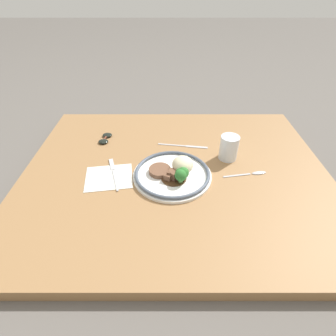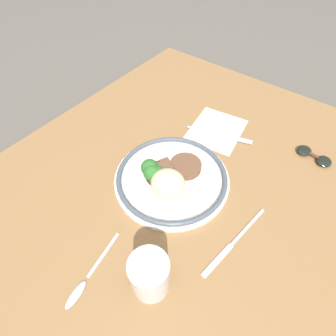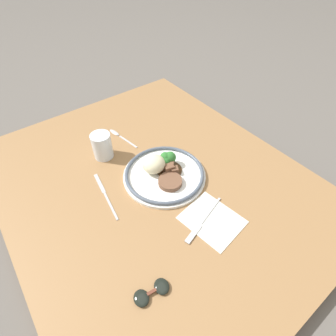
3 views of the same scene
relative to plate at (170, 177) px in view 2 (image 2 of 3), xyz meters
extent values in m
plane|color=#5B5651|center=(0.01, 0.04, -0.06)|extent=(8.00, 8.00, 0.00)
cube|color=olive|center=(0.01, 0.04, -0.04)|extent=(1.14, 0.94, 0.04)
cube|color=silver|center=(-0.24, -0.01, -0.02)|extent=(0.19, 0.16, 0.00)
cylinder|color=white|center=(-0.01, 0.00, -0.01)|extent=(0.28, 0.28, 0.01)
torus|color=#4C5666|center=(-0.01, 0.00, 0.00)|extent=(0.27, 0.27, 0.01)
ellipsoid|color=beige|center=(0.03, 0.02, 0.02)|extent=(0.08, 0.08, 0.06)
cylinder|color=brown|center=(-0.05, 0.01, 0.00)|extent=(0.08, 0.08, 0.02)
cylinder|color=#472D19|center=(0.00, -0.02, -0.01)|extent=(0.09, 0.09, 0.00)
cube|color=brown|center=(0.00, -0.03, 0.00)|extent=(0.02, 0.02, 0.02)
cube|color=brown|center=(0.00, -0.02, 0.01)|extent=(0.04, 0.04, 0.03)
cube|color=brown|center=(-0.02, -0.03, 0.00)|extent=(0.03, 0.03, 0.02)
cube|color=brown|center=(0.00, -0.02, 0.01)|extent=(0.04, 0.04, 0.03)
cube|color=brown|center=(0.00, -0.02, 0.01)|extent=(0.05, 0.05, 0.03)
cube|color=brown|center=(0.01, -0.02, 0.01)|extent=(0.04, 0.04, 0.03)
cylinder|color=#5B8E47|center=(0.03, -0.03, 0.00)|extent=(0.01, 0.01, 0.02)
sphere|color=#2D702D|center=(0.03, -0.03, 0.02)|extent=(0.04, 0.04, 0.04)
cylinder|color=#5B8E47|center=(0.02, -0.04, 0.00)|extent=(0.01, 0.01, 0.02)
sphere|color=#2D702D|center=(0.02, -0.04, 0.02)|extent=(0.04, 0.04, 0.04)
cylinder|color=#5B8E47|center=(0.02, -0.03, 0.00)|extent=(0.01, 0.01, 0.02)
sphere|color=#2D702D|center=(0.02, -0.03, 0.02)|extent=(0.03, 0.03, 0.03)
cylinder|color=#F4AD19|center=(0.22, 0.12, 0.02)|extent=(0.06, 0.06, 0.08)
cylinder|color=silver|center=(0.22, 0.12, 0.03)|extent=(0.07, 0.07, 0.10)
cube|color=#B7B7BC|center=(-0.21, -0.02, -0.02)|extent=(0.04, 0.12, 0.00)
cube|color=#B7B7BC|center=(-0.24, 0.07, -0.02)|extent=(0.04, 0.07, 0.00)
cube|color=#B7B7BC|center=(0.00, 0.21, -0.02)|extent=(0.12, 0.03, 0.00)
cube|color=#B7B7BC|center=(0.10, 0.20, -0.02)|extent=(0.09, 0.03, 0.00)
cube|color=#B7B7BC|center=(0.23, 0.00, -0.02)|extent=(0.10, 0.02, 0.00)
ellipsoid|color=#B7B7BC|center=(0.32, 0.02, -0.02)|extent=(0.06, 0.03, 0.01)
ellipsoid|color=black|center=(-0.30, 0.23, -0.01)|extent=(0.05, 0.04, 0.01)
ellipsoid|color=black|center=(-0.29, 0.29, -0.01)|extent=(0.05, 0.04, 0.01)
cube|color=brown|center=(-0.30, 0.26, -0.01)|extent=(0.01, 0.03, 0.00)
camera|label=1|loc=(-0.02, -0.74, 0.59)|focal=28.00mm
camera|label=2|loc=(0.31, 0.23, 0.51)|focal=28.00mm
camera|label=3|loc=(-0.50, 0.37, 0.65)|focal=28.00mm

